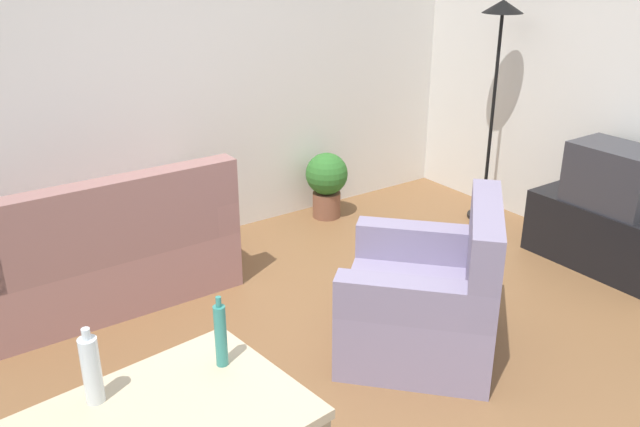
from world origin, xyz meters
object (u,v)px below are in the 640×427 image
armchair (428,299)px  bottle_clear (91,369)px  tv (615,177)px  tv_stand (604,236)px  couch (105,256)px  potted_plant (327,180)px  torchiere_lamp (499,52)px  bottle_tall (221,335)px

armchair → bottle_clear: 2.12m
tv → bottle_clear: bearing=96.5°
tv_stand → tv: bearing=-90.0°
couch → potted_plant: bearing=-171.2°
torchiere_lamp → tv_stand: bearing=-90.0°
armchair → bottle_tall: size_ratio=4.23×
potted_plant → torchiere_lamp: bearing=-36.0°
armchair → tv: bearing=138.3°
tv → bottle_clear: (-3.80, -0.43, 0.19)m
tv → bottle_tall: size_ratio=2.06×
torchiere_lamp → bottle_clear: bearing=-157.4°
couch → armchair: (1.33, -1.66, 0.01)m
tv → torchiere_lamp: size_ratio=0.33×
tv → potted_plant: bearing=29.5°
couch → potted_plant: (2.03, 0.31, 0.02)m
torchiere_lamp → armchair: torchiere_lamp is taller
bottle_tall → tv: bearing=8.4°
couch → potted_plant: 2.05m
torchiere_lamp → armchair: bearing=-146.6°
potted_plant → armchair: 2.09m
bottle_tall → potted_plant: bearing=47.4°
potted_plant → tv_stand: bearing=-60.6°
armchair → bottle_clear: size_ratio=4.20×
couch → tv_stand: size_ratio=1.50×
bottle_clear → bottle_tall: 0.47m
tv_stand → bottle_clear: size_ratio=3.75×
tv_stand → bottle_tall: bottle_tall is taller
couch → tv_stand: bearing=152.4°
tv_stand → bottle_clear: (-3.79, -0.43, 0.65)m
potted_plant → armchair: (-0.69, -1.97, -0.01)m
tv_stand → armchair: bearing=91.1°
tv_stand → potted_plant: potted_plant is taller
potted_plant → bottle_tall: (-2.24, -2.43, 0.56)m
bottle_clear → tv_stand: bearing=6.5°
tv_stand → torchiere_lamp: 1.64m
tv_stand → bottle_clear: bottle_clear is taller
potted_plant → tv: bearing=-60.5°
bottle_clear → armchair: bearing=11.2°
bottle_tall → torchiere_lamp: bearing=26.2°
couch → bottle_tall: size_ratio=5.65×
couch → torchiere_lamp: (3.12, -0.48, 1.10)m
torchiere_lamp → armchair: (-1.79, -1.18, -1.09)m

